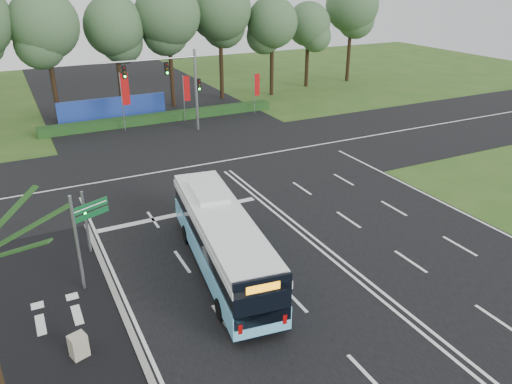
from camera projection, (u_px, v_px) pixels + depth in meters
ground at (299, 233)px, 26.92m from camera, size 120.00×120.00×0.00m
road_main at (299, 233)px, 26.92m from camera, size 20.00×120.00×0.04m
road_cross at (214, 163)px, 36.70m from camera, size 120.00×14.00×0.05m
bike_path at (63, 335)px, 19.30m from camera, size 5.00×18.00×0.06m
kerb_strip at (125, 317)px, 20.28m from camera, size 0.25×18.00×0.12m
city_bus at (222, 240)px, 22.93m from camera, size 3.77×11.29×3.18m
pedestrian_signal at (86, 220)px, 24.27m from camera, size 0.31×0.41×3.35m
street_sign at (83, 230)px, 21.27m from camera, size 1.64×0.80×4.56m
utility_cabinet at (79, 346)px, 18.05m from camera, size 0.71×0.65×0.98m
banner_flag_left at (124, 93)px, 43.00m from camera, size 0.76×0.08×5.14m
banner_flag_mid at (186, 91)px, 45.98m from camera, size 0.64×0.11×4.31m
banner_flag_right at (256, 87)px, 48.69m from camera, size 0.59×0.06×3.97m
traffic_light_gantry at (175, 79)px, 41.85m from camera, size 8.41×0.28×7.00m
hedge at (163, 117)px, 46.75m from camera, size 22.00×1.20×0.80m
blue_hoarding at (113, 109)px, 46.86m from camera, size 10.00×0.30×2.20m
eucalyptus_row at (168, 18)px, 49.48m from camera, size 53.39×9.73×12.68m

